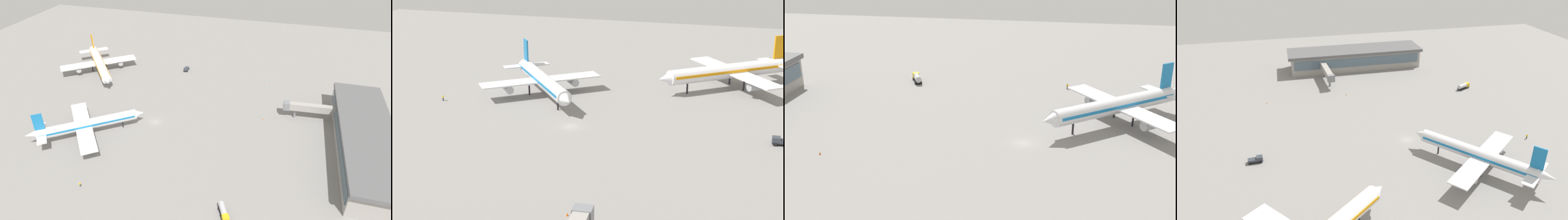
{
  "view_description": "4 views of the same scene",
  "coord_description": "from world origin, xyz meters",
  "views": [
    {
      "loc": [
        -104.32,
        -46.68,
        76.72
      ],
      "look_at": [
        8.7,
        -14.61,
        2.86
      ],
      "focal_mm": 31.01,
      "sensor_mm": 36.0,
      "label": 1
    },
    {
      "loc": [
        41.9,
        -126.11,
        49.86
      ],
      "look_at": [
        4.45,
        0.08,
        4.61
      ],
      "focal_mm": 53.24,
      "sensor_mm": 36.0,
      "label": 2
    },
    {
      "loc": [
        100.29,
        7.75,
        46.27
      ],
      "look_at": [
        -3.12,
        -10.43,
        6.04
      ],
      "focal_mm": 45.36,
      "sensor_mm": 36.0,
      "label": 3
    },
    {
      "loc": [
        36.9,
        101.66,
        63.82
      ],
      "look_at": [
        7.6,
        -17.85,
        3.63
      ],
      "focal_mm": 33.58,
      "sensor_mm": 36.0,
      "label": 4
    }
  ],
  "objects": [
    {
      "name": "terminal_building",
      "position": [
        2.37,
        -77.94,
        4.89
      ],
      "size": [
        67.89,
        18.13,
        9.59
      ],
      "color": "#9E9993",
      "rests_on": "ground"
    },
    {
      "name": "safety_cone_mid_apron",
      "position": [
        13.23,
        -42.09,
        0.3
      ],
      "size": [
        0.44,
        0.44,
        0.6
      ],
      "primitive_type": "cone",
      "color": "#EA590C",
      "rests_on": "ground"
    },
    {
      "name": "safety_cone_near_gate",
      "position": [
        46.72,
        -41.45,
        0.3
      ],
      "size": [
        0.44,
        0.44,
        0.6
      ],
      "primitive_type": "cone",
      "color": "#EA590C",
      "rests_on": "ground"
    },
    {
      "name": "ground",
      "position": [
        0.0,
        0.0,
        0.0
      ],
      "size": [
        288.0,
        288.0,
        0.0
      ],
      "primitive_type": "plane",
      "color": "gray"
    },
    {
      "name": "jet_bridge",
      "position": [
        19.16,
        -58.7,
        5.14
      ],
      "size": [
        4.23,
        20.32,
        6.74
      ],
      "rotation": [
        0.0,
        0.0,
        1.64
      ],
      "color": "#9E9993",
      "rests_on": "ground"
    },
    {
      "name": "pushback_tractor",
      "position": [
        49.19,
        1.93,
        0.97
      ],
      "size": [
        4.51,
        2.43,
        1.9
      ],
      "rotation": [
        0.0,
        0.0,
        3.2
      ],
      "color": "black",
      "rests_on": "ground"
    },
    {
      "name": "fuel_truck",
      "position": [
        -39.14,
        -36.44,
        1.39
      ],
      "size": [
        6.51,
        4.39,
        2.5
      ],
      "rotation": [
        0.0,
        0.0,
        3.58
      ],
      "color": "black",
      "rests_on": "ground"
    },
    {
      "name": "airplane_at_gate",
      "position": [
        -15.2,
        21.04,
        4.8
      ],
      "size": [
        31.37,
        36.3,
        13.19
      ],
      "rotation": [
        0.0,
        0.0,
        5.38
      ],
      "color": "white",
      "rests_on": "ground"
    },
    {
      "name": "ground_crew_worker",
      "position": [
        -40.19,
        9.13,
        0.85
      ],
      "size": [
        0.52,
        0.52,
        1.67
      ],
      "rotation": [
        0.0,
        0.0,
        3.67
      ],
      "color": "#1E2338",
      "rests_on": "ground"
    }
  ]
}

